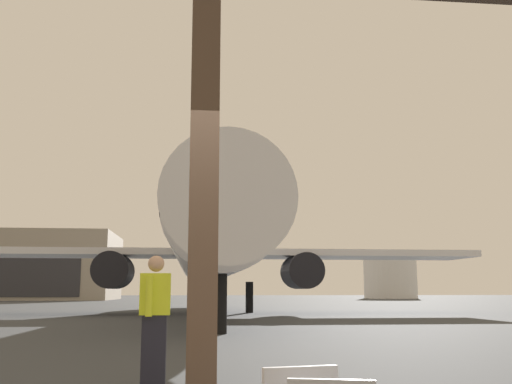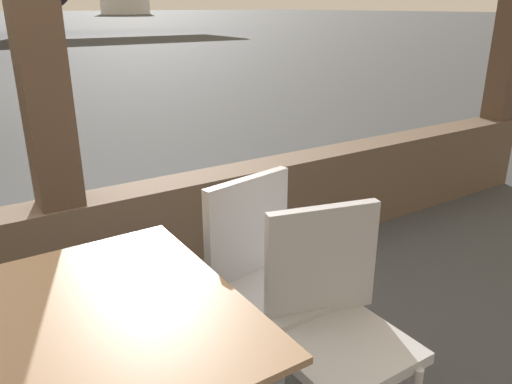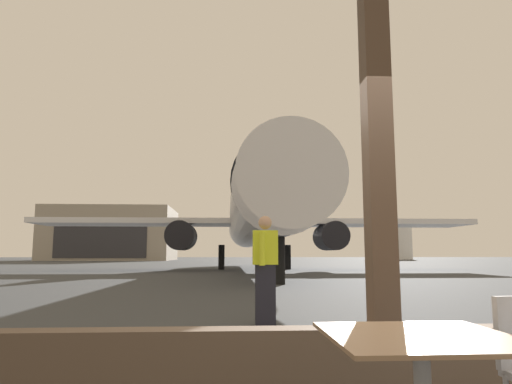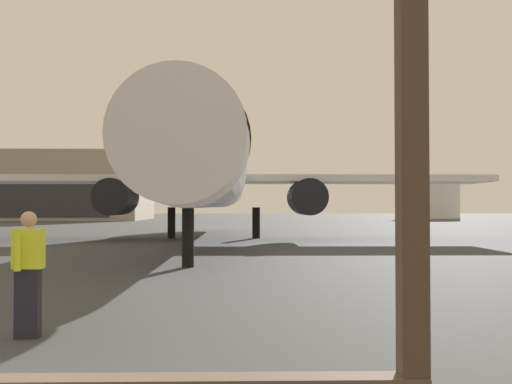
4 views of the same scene
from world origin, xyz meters
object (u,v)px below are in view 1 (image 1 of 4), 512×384
at_px(distant_hangar, 38,267).
at_px(fuel_storage_tank, 390,278).
at_px(airplane, 210,247).
at_px(ground_crew_worker, 155,319).

distance_m(distant_hangar, fuel_storage_tank, 53.02).
relative_size(distant_hangar, fuel_storage_tank, 2.49).
height_order(airplane, distant_hangar, airplane).
distance_m(ground_crew_worker, distant_hangar, 78.18).
bearing_deg(distant_hangar, ground_crew_worker, -74.58).
height_order(ground_crew_worker, fuel_storage_tank, fuel_storage_tank).
bearing_deg(ground_crew_worker, distant_hangar, 105.42).
distance_m(airplane, fuel_storage_tank, 67.06).
bearing_deg(ground_crew_worker, airplane, 86.73).
xyz_separation_m(ground_crew_worker, distant_hangar, (-20.77, 75.28, 3.58)).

